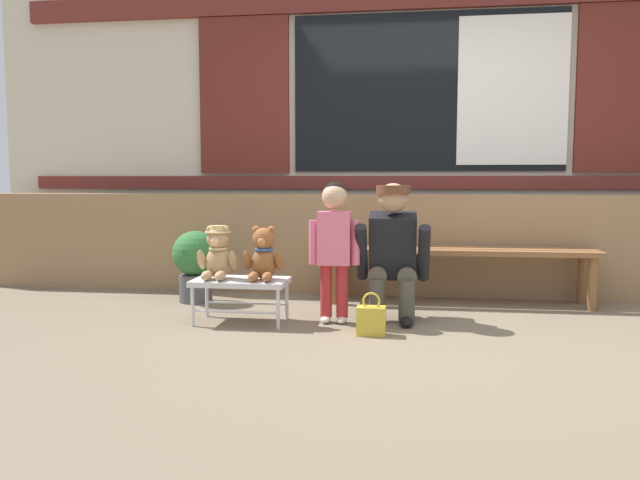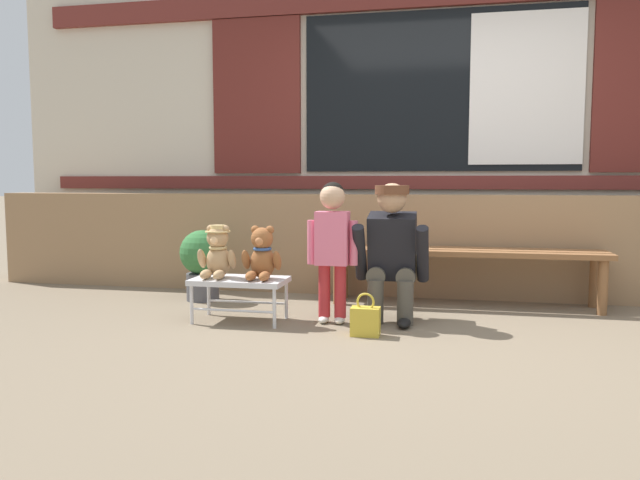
{
  "view_description": "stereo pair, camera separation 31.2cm",
  "coord_description": "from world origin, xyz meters",
  "px_view_note": "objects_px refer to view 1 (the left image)",
  "views": [
    {
      "loc": [
        -0.18,
        -3.86,
        0.97
      ],
      "look_at": [
        -0.78,
        0.44,
        0.55
      ],
      "focal_mm": 34.74,
      "sensor_mm": 36.0,
      "label": 1
    },
    {
      "loc": [
        0.12,
        -3.8,
        0.97
      ],
      "look_at": [
        -0.78,
        0.44,
        0.55
      ],
      "focal_mm": 34.74,
      "sensor_mm": 36.0,
      "label": 2
    }
  ],
  "objects_px": {
    "wooden_bench_long": "(458,257)",
    "teddy_bear_with_hat": "(218,253)",
    "child_standing": "(334,236)",
    "handbag_on_ground": "(371,320)",
    "potted_plant": "(195,262)",
    "teddy_bear_plain": "(263,256)",
    "adult_crouching": "(394,252)",
    "small_display_bench": "(241,284)"
  },
  "relations": [
    {
      "from": "child_standing",
      "to": "adult_crouching",
      "type": "relative_size",
      "value": 1.01
    },
    {
      "from": "small_display_bench",
      "to": "handbag_on_ground",
      "type": "distance_m",
      "value": 0.94
    },
    {
      "from": "adult_crouching",
      "to": "potted_plant",
      "type": "distance_m",
      "value": 1.65
    },
    {
      "from": "potted_plant",
      "to": "child_standing",
      "type": "bearing_deg",
      "value": -25.91
    },
    {
      "from": "small_display_bench",
      "to": "adult_crouching",
      "type": "xyz_separation_m",
      "value": [
        1.03,
        0.21,
        0.21
      ]
    },
    {
      "from": "wooden_bench_long",
      "to": "potted_plant",
      "type": "relative_size",
      "value": 3.68
    },
    {
      "from": "teddy_bear_with_hat",
      "to": "handbag_on_ground",
      "type": "xyz_separation_m",
      "value": [
        1.06,
        -0.22,
        -0.38
      ]
    },
    {
      "from": "wooden_bench_long",
      "to": "teddy_bear_plain",
      "type": "distance_m",
      "value": 1.62
    },
    {
      "from": "wooden_bench_long",
      "to": "handbag_on_ground",
      "type": "relative_size",
      "value": 7.72
    },
    {
      "from": "teddy_bear_with_hat",
      "to": "child_standing",
      "type": "bearing_deg",
      "value": 6.21
    },
    {
      "from": "wooden_bench_long",
      "to": "teddy_bear_with_hat",
      "type": "height_order",
      "value": "teddy_bear_with_hat"
    },
    {
      "from": "potted_plant",
      "to": "wooden_bench_long",
      "type": "bearing_deg",
      "value": 5.89
    },
    {
      "from": "teddy_bear_with_hat",
      "to": "handbag_on_ground",
      "type": "height_order",
      "value": "teddy_bear_with_hat"
    },
    {
      "from": "handbag_on_ground",
      "to": "small_display_bench",
      "type": "bearing_deg",
      "value": 166.33
    },
    {
      "from": "adult_crouching",
      "to": "handbag_on_ground",
      "type": "distance_m",
      "value": 0.59
    },
    {
      "from": "teddy_bear_plain",
      "to": "teddy_bear_with_hat",
      "type": "bearing_deg",
      "value": 179.87
    },
    {
      "from": "child_standing",
      "to": "adult_crouching",
      "type": "height_order",
      "value": "child_standing"
    },
    {
      "from": "adult_crouching",
      "to": "child_standing",
      "type": "bearing_deg",
      "value": -162.86
    },
    {
      "from": "small_display_bench",
      "to": "teddy_bear_plain",
      "type": "relative_size",
      "value": 1.76
    },
    {
      "from": "wooden_bench_long",
      "to": "adult_crouching",
      "type": "height_order",
      "value": "adult_crouching"
    },
    {
      "from": "teddy_bear_with_hat",
      "to": "potted_plant",
      "type": "xyz_separation_m",
      "value": [
        -0.39,
        0.66,
        -0.15
      ]
    },
    {
      "from": "teddy_bear_plain",
      "to": "adult_crouching",
      "type": "distance_m",
      "value": 0.9
    },
    {
      "from": "handbag_on_ground",
      "to": "potted_plant",
      "type": "height_order",
      "value": "potted_plant"
    },
    {
      "from": "child_standing",
      "to": "handbag_on_ground",
      "type": "relative_size",
      "value": 3.52
    },
    {
      "from": "child_standing",
      "to": "potted_plant",
      "type": "distance_m",
      "value": 1.34
    },
    {
      "from": "teddy_bear_plain",
      "to": "child_standing",
      "type": "height_order",
      "value": "child_standing"
    },
    {
      "from": "small_display_bench",
      "to": "potted_plant",
      "type": "distance_m",
      "value": 0.86
    },
    {
      "from": "small_display_bench",
      "to": "child_standing",
      "type": "bearing_deg",
      "value": 7.96
    },
    {
      "from": "child_standing",
      "to": "adult_crouching",
      "type": "xyz_separation_m",
      "value": [
        0.4,
        0.12,
        -0.11
      ]
    },
    {
      "from": "teddy_bear_plain",
      "to": "adult_crouching",
      "type": "relative_size",
      "value": 0.38
    },
    {
      "from": "adult_crouching",
      "to": "potted_plant",
      "type": "height_order",
      "value": "adult_crouching"
    },
    {
      "from": "teddy_bear_with_hat",
      "to": "teddy_bear_plain",
      "type": "relative_size",
      "value": 1.0
    },
    {
      "from": "teddy_bear_plain",
      "to": "potted_plant",
      "type": "distance_m",
      "value": 0.98
    },
    {
      "from": "teddy_bear_with_hat",
      "to": "adult_crouching",
      "type": "bearing_deg",
      "value": 9.98
    },
    {
      "from": "teddy_bear_with_hat",
      "to": "teddy_bear_plain",
      "type": "distance_m",
      "value": 0.32
    },
    {
      "from": "teddy_bear_with_hat",
      "to": "teddy_bear_plain",
      "type": "bearing_deg",
      "value": -0.13
    },
    {
      "from": "teddy_bear_with_hat",
      "to": "potted_plant",
      "type": "height_order",
      "value": "teddy_bear_with_hat"
    },
    {
      "from": "wooden_bench_long",
      "to": "teddy_bear_with_hat",
      "type": "distance_m",
      "value": 1.9
    },
    {
      "from": "teddy_bear_plain",
      "to": "child_standing",
      "type": "relative_size",
      "value": 0.38
    },
    {
      "from": "adult_crouching",
      "to": "handbag_on_ground",
      "type": "xyz_separation_m",
      "value": [
        -0.13,
        -0.43,
        -0.38
      ]
    },
    {
      "from": "small_display_bench",
      "to": "child_standing",
      "type": "distance_m",
      "value": 0.72
    },
    {
      "from": "child_standing",
      "to": "wooden_bench_long",
      "type": "bearing_deg",
      "value": 41.51
    }
  ]
}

